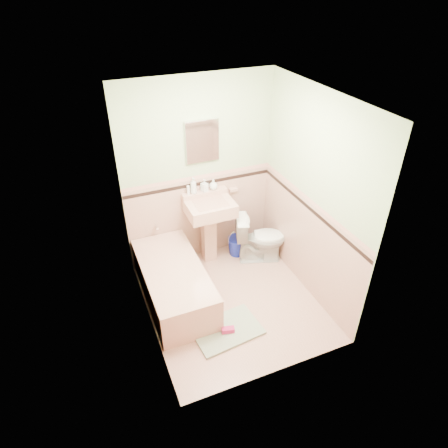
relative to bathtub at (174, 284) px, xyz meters
name	(u,v)px	position (x,y,z in m)	size (l,w,h in m)	color
floor	(232,301)	(0.63, -0.33, -0.23)	(2.20, 2.20, 0.00)	#D49E8B
ceiling	(235,98)	(0.63, -0.33, 2.27)	(2.20, 2.20, 0.00)	white
wall_back	(199,174)	(0.63, 0.77, 1.02)	(2.50, 2.50, 0.00)	beige
wall_front	(284,280)	(0.63, -1.43, 1.02)	(2.50, 2.50, 0.00)	beige
wall_left	(140,237)	(-0.37, -0.33, 1.02)	(2.50, 2.50, 0.00)	beige
wall_right	(313,199)	(1.63, -0.33, 1.02)	(2.50, 2.50, 0.00)	beige
wainscot_back	(201,217)	(0.63, 0.76, 0.38)	(2.00, 2.00, 0.00)	#D6A390
wainscot_front	(278,331)	(0.63, -1.42, 0.38)	(2.00, 2.00, 0.00)	#D6A390
wainscot_left	(148,286)	(-0.36, -0.33, 0.38)	(2.20, 2.20, 0.00)	#D6A390
wainscot_right	(305,244)	(1.62, -0.33, 0.38)	(2.20, 2.20, 0.00)	#D6A390
accent_back	(200,184)	(0.63, 0.75, 0.90)	(2.00, 2.00, 0.00)	black
accent_front	(282,290)	(0.63, -1.41, 0.90)	(2.00, 2.00, 0.00)	black
accent_left	(144,247)	(-0.35, -0.33, 0.89)	(2.20, 2.20, 0.00)	black
accent_right	(310,209)	(1.61, -0.33, 0.89)	(2.20, 2.20, 0.00)	black
cap_back	(199,177)	(0.63, 0.75, 0.99)	(2.00, 2.00, 0.00)	tan
cap_front	(283,281)	(0.63, -1.41, 0.99)	(2.00, 2.00, 0.00)	tan
cap_left	(142,239)	(-0.35, -0.33, 1.00)	(2.20, 2.20, 0.00)	tan
cap_right	(311,201)	(1.61, -0.33, 1.00)	(2.20, 2.20, 0.00)	tan
bathtub	(174,284)	(0.00, 0.00, 0.00)	(0.70, 1.50, 0.45)	tan
tub_faucet	(156,227)	(0.00, 0.72, 0.41)	(0.04, 0.04, 0.12)	silver
sink	(210,232)	(0.68, 0.53, 0.25)	(0.61, 0.50, 0.96)	tan
sink_faucet	(206,197)	(0.68, 0.67, 0.72)	(0.02, 0.02, 0.10)	silver
medicine_cabinet	(202,141)	(0.68, 0.74, 1.47)	(0.42, 0.04, 0.53)	white
soap_dish	(233,189)	(1.10, 0.73, 0.72)	(0.11, 0.07, 0.04)	tan
soap_bottle_left	(193,186)	(0.53, 0.71, 0.91)	(0.08, 0.09, 0.22)	#B2B2B2
soap_bottle_mid	(204,185)	(0.68, 0.71, 0.88)	(0.08, 0.08, 0.17)	#B2B2B2
soap_bottle_right	(213,184)	(0.80, 0.71, 0.87)	(0.11, 0.11, 0.14)	#B2B2B2
tube	(188,190)	(0.46, 0.71, 0.86)	(0.04, 0.04, 0.12)	white
toilet	(260,238)	(1.34, 0.32, 0.12)	(0.39, 0.68, 0.70)	white
bucket	(237,246)	(1.09, 0.54, -0.09)	(0.27, 0.27, 0.27)	#111E98
bath_mat	(227,330)	(0.39, -0.74, -0.21)	(0.76, 0.50, 0.03)	gray
shoe	(228,330)	(0.39, -0.78, -0.17)	(0.14, 0.07, 0.06)	#BF1E59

